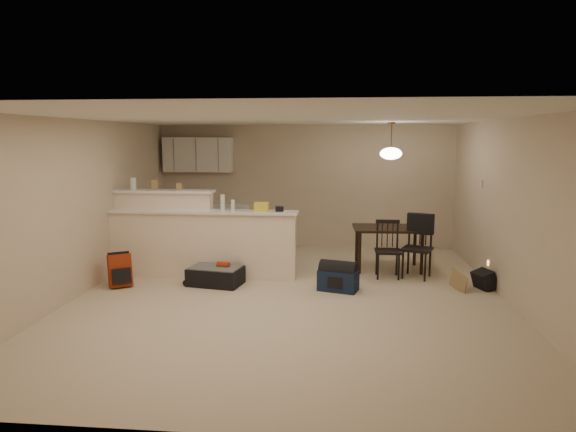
# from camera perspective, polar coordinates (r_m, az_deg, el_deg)

# --- Properties ---
(room) EXTENTS (7.00, 7.02, 2.50)m
(room) POSITION_cam_1_polar(r_m,az_deg,el_deg) (7.14, 0.27, 0.74)
(room) COLOR beige
(room) RESTS_ON ground
(breakfast_bar) EXTENTS (3.08, 0.58, 1.39)m
(breakfast_bar) POSITION_cam_1_polar(r_m,az_deg,el_deg) (8.53, -10.99, -2.50)
(breakfast_bar) COLOR #F8E3C8
(breakfast_bar) RESTS_ON ground
(upper_cabinets) EXTENTS (1.40, 0.34, 0.70)m
(upper_cabinets) POSITION_cam_1_polar(r_m,az_deg,el_deg) (10.75, -9.94, 6.73)
(upper_cabinets) COLOR white
(upper_cabinets) RESTS_ON room
(kitchen_counter) EXTENTS (1.80, 0.60, 0.90)m
(kitchen_counter) POSITION_cam_1_polar(r_m,az_deg,el_deg) (10.72, -8.90, -1.04)
(kitchen_counter) COLOR white
(kitchen_counter) RESTS_ON ground
(thermostat) EXTENTS (0.02, 0.12, 0.12)m
(thermostat) POSITION_cam_1_polar(r_m,az_deg,el_deg) (8.94, 20.68, 3.39)
(thermostat) COLOR beige
(thermostat) RESTS_ON room
(jar) EXTENTS (0.10, 0.10, 0.20)m
(jar) POSITION_cam_1_polar(r_m,az_deg,el_deg) (8.85, -16.84, 3.46)
(jar) COLOR silver
(jar) RESTS_ON breakfast_bar
(cereal_box) EXTENTS (0.10, 0.07, 0.16)m
(cereal_box) POSITION_cam_1_polar(r_m,az_deg,el_deg) (8.72, -14.58, 3.35)
(cereal_box) COLOR #9B7C50
(cereal_box) RESTS_ON breakfast_bar
(small_box) EXTENTS (0.08, 0.06, 0.12)m
(small_box) POSITION_cam_1_polar(r_m,az_deg,el_deg) (8.59, -12.01, 3.23)
(small_box) COLOR #9B7C50
(small_box) RESTS_ON breakfast_bar
(bottle_a) EXTENTS (0.07, 0.07, 0.26)m
(bottle_a) POSITION_cam_1_polar(r_m,az_deg,el_deg) (8.21, -7.27, 1.49)
(bottle_a) COLOR silver
(bottle_a) RESTS_ON breakfast_bar
(bottle_b) EXTENTS (0.06, 0.06, 0.18)m
(bottle_b) POSITION_cam_1_polar(r_m,az_deg,el_deg) (8.18, -6.15, 1.20)
(bottle_b) COLOR silver
(bottle_b) RESTS_ON breakfast_bar
(bag_lump) EXTENTS (0.22, 0.18, 0.14)m
(bag_lump) POSITION_cam_1_polar(r_m,az_deg,el_deg) (8.10, -2.97, 1.02)
(bag_lump) COLOR #9B7C50
(bag_lump) RESTS_ON breakfast_bar
(pouch) EXTENTS (0.12, 0.10, 0.08)m
(pouch) POSITION_cam_1_polar(r_m,az_deg,el_deg) (8.07, -0.94, 0.79)
(pouch) COLOR #9B7C50
(pouch) RESTS_ON breakfast_bar
(dining_table) EXTENTS (1.21, 0.83, 0.74)m
(dining_table) POSITION_cam_1_polar(r_m,az_deg,el_deg) (8.89, 11.11, -1.79)
(dining_table) COLOR black
(dining_table) RESTS_ON ground
(pendant_lamp) EXTENTS (0.36, 0.36, 0.62)m
(pendant_lamp) POSITION_cam_1_polar(r_m,az_deg,el_deg) (8.76, 11.37, 6.88)
(pendant_lamp) COLOR brown
(pendant_lamp) RESTS_ON room
(dining_chair_near) EXTENTS (0.40, 0.39, 0.92)m
(dining_chair_near) POSITION_cam_1_polar(r_m,az_deg,el_deg) (8.41, 11.04, -3.68)
(dining_chair_near) COLOR black
(dining_chair_near) RESTS_ON ground
(dining_chair_far) EXTENTS (0.57, 0.55, 1.00)m
(dining_chair_far) POSITION_cam_1_polar(r_m,az_deg,el_deg) (8.49, 14.14, -3.38)
(dining_chair_far) COLOR black
(dining_chair_far) RESTS_ON ground
(suitcase) EXTENTS (0.87, 0.65, 0.27)m
(suitcase) POSITION_cam_1_polar(r_m,az_deg,el_deg) (8.01, -8.04, -6.63)
(suitcase) COLOR black
(suitcase) RESTS_ON ground
(red_backpack) EXTENTS (0.39, 0.35, 0.50)m
(red_backpack) POSITION_cam_1_polar(r_m,az_deg,el_deg) (8.22, -18.18, -5.78)
(red_backpack) COLOR maroon
(red_backpack) RESTS_ON ground
(navy_duffel) EXTENTS (0.63, 0.46, 0.31)m
(navy_duffel) POSITION_cam_1_polar(r_m,az_deg,el_deg) (7.67, 5.60, -7.13)
(navy_duffel) COLOR #13213C
(navy_duffel) RESTS_ON ground
(black_daypack) EXTENTS (0.31, 0.37, 0.27)m
(black_daypack) POSITION_cam_1_polar(r_m,az_deg,el_deg) (8.24, 20.97, -6.67)
(black_daypack) COLOR black
(black_daypack) RESTS_ON ground
(cardboard_sheet) EXTENTS (0.16, 0.35, 0.28)m
(cardboard_sheet) POSITION_cam_1_polar(r_m,az_deg,el_deg) (8.03, 18.40, -6.89)
(cardboard_sheet) COLOR #9B7C50
(cardboard_sheet) RESTS_ON ground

